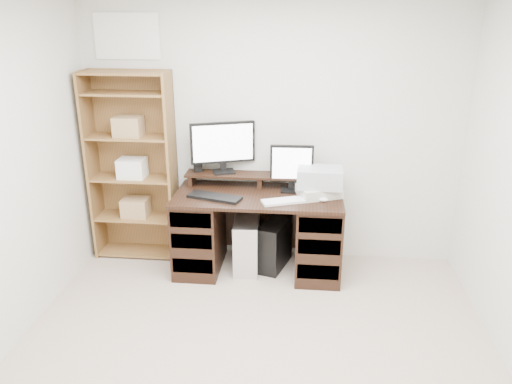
# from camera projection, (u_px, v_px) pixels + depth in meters

# --- Properties ---
(room) EXTENTS (3.54, 4.04, 2.54)m
(room) POSITION_uv_depth(u_px,v_px,m) (245.00, 214.00, 2.75)
(room) COLOR tan
(room) RESTS_ON ground
(desk) EXTENTS (1.50, 0.70, 0.75)m
(desk) POSITION_uv_depth(u_px,v_px,m) (258.00, 231.00, 4.59)
(desk) COLOR black
(desk) RESTS_ON ground
(riser_shelf) EXTENTS (1.40, 0.22, 0.12)m
(riser_shelf) POSITION_uv_depth(u_px,v_px,m) (260.00, 177.00, 4.63)
(riser_shelf) COLOR black
(riser_shelf) RESTS_ON desk
(monitor_wide) EXTENTS (0.58, 0.24, 0.47)m
(monitor_wide) POSITION_uv_depth(u_px,v_px,m) (223.00, 145.00, 4.59)
(monitor_wide) COLOR black
(monitor_wide) RESTS_ON riser_shelf
(monitor_small) EXTENTS (0.39, 0.15, 0.42)m
(monitor_small) POSITION_uv_depth(u_px,v_px,m) (292.00, 166.00, 4.48)
(monitor_small) COLOR black
(monitor_small) RESTS_ON desk
(speaker) EXTENTS (0.10, 0.10, 0.19)m
(speaker) POSITION_uv_depth(u_px,v_px,m) (198.00, 161.00, 4.67)
(speaker) COLOR black
(speaker) RESTS_ON riser_shelf
(keyboard_black) EXTENTS (0.50, 0.29, 0.03)m
(keyboard_black) POSITION_uv_depth(u_px,v_px,m) (215.00, 197.00, 4.36)
(keyboard_black) COLOR black
(keyboard_black) RESTS_ON desk
(keyboard_white) EXTENTS (0.47, 0.29, 0.02)m
(keyboard_white) POSITION_uv_depth(u_px,v_px,m) (288.00, 201.00, 4.29)
(keyboard_white) COLOR white
(keyboard_white) RESTS_ON desk
(mouse) EXTENTS (0.10, 0.09, 0.03)m
(mouse) POSITION_uv_depth(u_px,v_px,m) (323.00, 200.00, 4.29)
(mouse) COLOR silver
(mouse) RESTS_ON desk
(printer) EXTENTS (0.43, 0.38, 0.09)m
(printer) POSITION_uv_depth(u_px,v_px,m) (319.00, 191.00, 4.41)
(printer) COLOR beige
(printer) RESTS_ON desk
(basket) EXTENTS (0.40, 0.29, 0.17)m
(basket) POSITION_uv_depth(u_px,v_px,m) (320.00, 177.00, 4.37)
(basket) COLOR #A5A9B0
(basket) RESTS_ON printer
(tower_silver) EXTENTS (0.24, 0.51, 0.50)m
(tower_silver) POSITION_uv_depth(u_px,v_px,m) (247.00, 243.00, 4.67)
(tower_silver) COLOR silver
(tower_silver) RESTS_ON ground
(tower_black) EXTENTS (0.32, 0.49, 0.45)m
(tower_black) POSITION_uv_depth(u_px,v_px,m) (275.00, 244.00, 4.70)
(tower_black) COLOR black
(tower_black) RESTS_ON ground
(bookshelf) EXTENTS (0.80, 0.30, 1.80)m
(bookshelf) POSITION_uv_depth(u_px,v_px,m) (133.00, 165.00, 4.72)
(bookshelf) COLOR olive
(bookshelf) RESTS_ON ground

